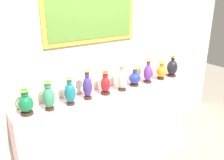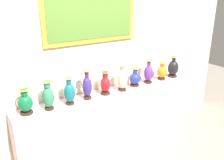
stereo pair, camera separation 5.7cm
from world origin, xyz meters
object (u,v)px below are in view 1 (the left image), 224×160
object	(u,v)px
vase_jade	(49,97)
vase_crimson	(105,84)
vase_indigo	(87,86)
vase_violet	(148,73)
vase_teal	(70,93)
vase_amber	(161,71)
vase_ivory	(122,79)
vase_emerald	(26,104)
vase_cobalt	(135,78)
vase_onyx	(172,68)

from	to	relation	value
vase_jade	vase_crimson	distance (m)	0.86
vase_indigo	vase_violet	xyz separation A→B (m)	(1.14, 0.01, -0.02)
vase_teal	vase_amber	xyz separation A→B (m)	(1.72, 0.03, -0.03)
vase_violet	vase_jade	bearing A→B (deg)	-179.04
vase_amber	vase_ivory	bearing A→B (deg)	-178.45
vase_emerald	vase_jade	distance (m)	0.28
vase_teal	vase_amber	distance (m)	1.72
vase_emerald	vase_crimson	bearing A→B (deg)	-1.22
vase_indigo	vase_violet	distance (m)	1.14
vase_cobalt	vase_violet	size ratio (longest dim) A/B	0.78
vase_crimson	vase_cobalt	size ratio (longest dim) A/B	1.13
vase_jade	vase_indigo	xyz separation A→B (m)	(0.56, 0.02, 0.01)
vase_ivory	vase_crimson	bearing A→B (deg)	175.54
vase_cobalt	vase_emerald	bearing A→B (deg)	179.89
vase_cobalt	vase_jade	bearing A→B (deg)	-178.49
vase_ivory	vase_cobalt	bearing A→B (deg)	8.91
vase_teal	vase_onyx	xyz separation A→B (m)	(1.99, 0.03, -0.01)
vase_ivory	vase_cobalt	world-z (taller)	vase_ivory
vase_jade	vase_cobalt	distance (m)	1.43
vase_crimson	vase_ivory	distance (m)	0.29
vase_emerald	vase_onyx	world-z (taller)	vase_onyx
vase_jade	vase_cobalt	world-z (taller)	vase_jade
vase_onyx	vase_cobalt	bearing A→B (deg)	178.72
vase_emerald	vase_cobalt	distance (m)	1.71
vase_indigo	vase_ivory	size ratio (longest dim) A/B	1.08
vase_emerald	vase_onyx	size ratio (longest dim) A/B	0.89
vase_onyx	vase_amber	bearing A→B (deg)	-179.64
vase_indigo	vase_violet	bearing A→B (deg)	0.64
vase_teal	vase_ivory	bearing A→B (deg)	0.22
vase_amber	vase_onyx	xyz separation A→B (m)	(0.27, 0.00, 0.02)
vase_jade	vase_teal	size ratio (longest dim) A/B	1.02
vase_onyx	vase_crimson	bearing A→B (deg)	-179.92
vase_jade	vase_crimson	world-z (taller)	vase_jade
vase_ivory	vase_onyx	xyz separation A→B (m)	(1.12, 0.02, -0.02)
vase_indigo	vase_amber	bearing A→B (deg)	0.05
vase_jade	vase_cobalt	xyz separation A→B (m)	(1.43, 0.04, -0.05)
vase_emerald	vase_cobalt	xyz separation A→B (m)	(1.71, -0.00, -0.01)
vase_teal	vase_indigo	distance (m)	0.28
vase_crimson	vase_cobalt	bearing A→B (deg)	2.11
vase_indigo	vase_ivory	distance (m)	0.59
vase_crimson	vase_amber	bearing A→B (deg)	0.02
vase_crimson	vase_jade	bearing A→B (deg)	-178.88
vase_jade	vase_ivory	size ratio (longest dim) A/B	0.97
vase_amber	vase_emerald	bearing A→B (deg)	179.40
vase_emerald	vase_cobalt	bearing A→B (deg)	-0.11
vase_emerald	vase_amber	xyz separation A→B (m)	(2.28, -0.02, -0.00)
vase_cobalt	vase_violet	xyz separation A→B (m)	(0.28, -0.01, 0.04)
vase_emerald	vase_onyx	xyz separation A→B (m)	(2.55, -0.02, 0.02)
vase_emerald	vase_jade	bearing A→B (deg)	-8.45
vase_indigo	vase_cobalt	world-z (taller)	vase_indigo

